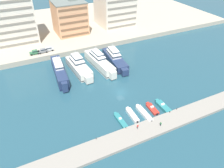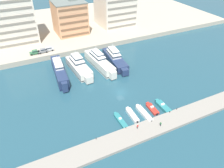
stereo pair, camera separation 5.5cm
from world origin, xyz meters
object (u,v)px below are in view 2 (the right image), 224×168
at_px(yacht_ivory_left, 79,66).
at_px(car_green_far_left, 35,52).
at_px(motorboat_teal_center, 163,106).
at_px(yacht_navy_center_left, 115,59).
at_px(pedestrian_mid_deck, 161,124).
at_px(car_grey_left, 43,51).
at_px(motorboat_white_left, 132,115).
at_px(car_silver_mid_left, 49,49).
at_px(motorboat_teal_far_left, 121,121).
at_px(yacht_navy_far_left, 60,71).
at_px(yacht_ivory_mid_left, 99,62).
at_px(pedestrian_near_edge, 138,126).
at_px(motorboat_white_mid_left, 144,113).
at_px(motorboat_red_center_left, 152,109).

bearing_deg(yacht_ivory_left, car_green_far_left, 126.56).
bearing_deg(car_green_far_left, motorboat_teal_center, -59.35).
xyz_separation_m(yacht_navy_center_left, pedestrian_mid_deck, (-5.28, -38.81, -0.27)).
bearing_deg(car_green_far_left, car_grey_left, -0.84).
distance_m(car_green_far_left, pedestrian_mid_deck, 61.99).
distance_m(yacht_navy_center_left, pedestrian_mid_deck, 39.17).
height_order(motorboat_white_left, car_grey_left, car_grey_left).
distance_m(yacht_ivory_left, motorboat_white_left, 32.04).
bearing_deg(car_grey_left, car_silver_mid_left, 13.28).
height_order(motorboat_teal_far_left, car_grey_left, car_grey_left).
relative_size(motorboat_teal_far_left, motorboat_white_left, 1.06).
distance_m(motorboat_white_left, car_green_far_left, 53.31).
distance_m(yacht_navy_far_left, motorboat_white_left, 33.79).
bearing_deg(motorboat_teal_far_left, pedestrian_mid_deck, -39.08).
height_order(yacht_ivory_mid_left, pedestrian_near_edge, yacht_ivory_mid_left).
relative_size(yacht_ivory_mid_left, pedestrian_mid_deck, 14.22).
xyz_separation_m(motorboat_teal_center, car_green_far_left, (-29.87, 50.41, 2.69)).
bearing_deg(pedestrian_near_edge, motorboat_teal_far_left, 115.65).
relative_size(yacht_navy_center_left, pedestrian_near_edge, 13.49).
xyz_separation_m(motorboat_white_left, pedestrian_near_edge, (-1.61, -5.60, 1.25)).
bearing_deg(motorboat_white_mid_left, yacht_ivory_left, 106.07).
distance_m(motorboat_white_mid_left, pedestrian_near_edge, 7.16).
relative_size(motorboat_white_left, motorboat_red_center_left, 1.13).
relative_size(yacht_ivory_mid_left, pedestrian_near_edge, 13.84).
distance_m(motorboat_teal_far_left, pedestrian_near_edge, 5.91).
distance_m(yacht_navy_far_left, yacht_ivory_mid_left, 16.40).
xyz_separation_m(yacht_navy_far_left, motorboat_teal_far_left, (9.38, -31.37, -1.94)).
xyz_separation_m(motorboat_white_mid_left, car_grey_left, (-19.32, 50.50, 2.69)).
distance_m(yacht_ivory_left, yacht_ivory_mid_left, 8.64).
relative_size(yacht_navy_center_left, motorboat_white_mid_left, 2.65).
height_order(motorboat_white_mid_left, car_grey_left, car_grey_left).
height_order(motorboat_red_center_left, pedestrian_mid_deck, pedestrian_mid_deck).
height_order(yacht_navy_far_left, pedestrian_mid_deck, yacht_navy_far_left).
bearing_deg(car_green_far_left, motorboat_white_left, -68.87).
height_order(yacht_ivory_mid_left, car_silver_mid_left, yacht_ivory_mid_left).
distance_m(yacht_navy_center_left, motorboat_white_left, 32.86).
relative_size(motorboat_teal_center, pedestrian_mid_deck, 4.43).
bearing_deg(motorboat_red_center_left, motorboat_teal_far_left, -178.00).
bearing_deg(yacht_ivory_left, motorboat_teal_far_left, -87.09).
relative_size(motorboat_teal_far_left, car_silver_mid_left, 1.78).
bearing_deg(yacht_ivory_mid_left, yacht_navy_far_left, -178.87).
xyz_separation_m(car_grey_left, pedestrian_near_edge, (14.10, -55.21, -1.38)).
xyz_separation_m(motorboat_teal_center, pedestrian_mid_deck, (-6.02, -6.78, 1.28)).
height_order(motorboat_white_mid_left, motorboat_teal_center, motorboat_white_mid_left).
xyz_separation_m(yacht_ivory_left, motorboat_white_left, (5.71, -31.48, -1.71)).
xyz_separation_m(yacht_navy_far_left, yacht_navy_center_left, (23.41, 0.34, -0.28)).
bearing_deg(yacht_ivory_mid_left, car_silver_mid_left, 129.99).
bearing_deg(yacht_ivory_left, motorboat_red_center_left, -67.79).
xyz_separation_m(car_silver_mid_left, pedestrian_mid_deck, (17.66, -57.79, -1.41)).
relative_size(yacht_navy_center_left, pedestrian_mid_deck, 13.86).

